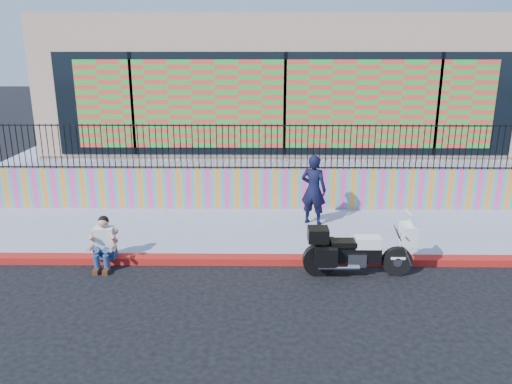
{
  "coord_description": "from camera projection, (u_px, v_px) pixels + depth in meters",
  "views": [
    {
      "loc": [
        -0.64,
        -9.68,
        4.47
      ],
      "look_at": [
        -0.76,
        1.2,
        1.21
      ],
      "focal_mm": 35.0,
      "sensor_mm": 36.0,
      "label": 1
    }
  ],
  "objects": [
    {
      "name": "seated_man",
      "position": [
        104.0,
        248.0,
        10.21
      ],
      "size": [
        0.54,
        0.71,
        1.06
      ],
      "color": "navy",
      "rests_on": "ground"
    },
    {
      "name": "police_motorcycle",
      "position": [
        357.0,
        249.0,
        9.86
      ],
      "size": [
        2.14,
        0.71,
        1.33
      ],
      "color": "black",
      "rests_on": "ground"
    },
    {
      "name": "storefront_building",
      "position": [
        280.0,
        80.0,
        17.41
      ],
      "size": [
        14.0,
        8.06,
        4.0
      ],
      "color": "tan",
      "rests_on": "elevated_platform"
    },
    {
      "name": "ground",
      "position": [
        291.0,
        263.0,
        10.55
      ],
      "size": [
        90.0,
        90.0,
        0.0
      ],
      "primitive_type": "plane",
      "color": "black",
      "rests_on": "ground"
    },
    {
      "name": "elevated_platform",
      "position": [
        279.0,
        152.0,
        18.37
      ],
      "size": [
        16.0,
        10.0,
        1.25
      ],
      "primitive_type": "cube",
      "color": "#979DB5",
      "rests_on": "ground"
    },
    {
      "name": "sidewalk",
      "position": [
        287.0,
        232.0,
        12.11
      ],
      "size": [
        16.0,
        3.0,
        0.15
      ],
      "primitive_type": "cube",
      "color": "#979DB5",
      "rests_on": "ground"
    },
    {
      "name": "metal_fence",
      "position": [
        286.0,
        147.0,
        13.13
      ],
      "size": [
        15.8,
        0.04,
        1.2
      ],
      "primitive_type": null,
      "color": "black",
      "rests_on": "mural_wall"
    },
    {
      "name": "red_curb",
      "position": [
        291.0,
        260.0,
        10.53
      ],
      "size": [
        16.0,
        0.3,
        0.15
      ],
      "primitive_type": "cube",
      "color": "#A6250B",
      "rests_on": "ground"
    },
    {
      "name": "mural_wall",
      "position": [
        285.0,
        189.0,
        13.46
      ],
      "size": [
        16.0,
        0.2,
        1.1
      ],
      "primitive_type": "cube",
      "color": "#FF4393",
      "rests_on": "sidewalk"
    },
    {
      "name": "police_officer",
      "position": [
        314.0,
        190.0,
        12.22
      ],
      "size": [
        0.75,
        0.64,
        1.74
      ],
      "primitive_type": "imported",
      "rotation": [
        0.0,
        0.0,
        2.72
      ],
      "color": "black",
      "rests_on": "sidewalk"
    }
  ]
}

